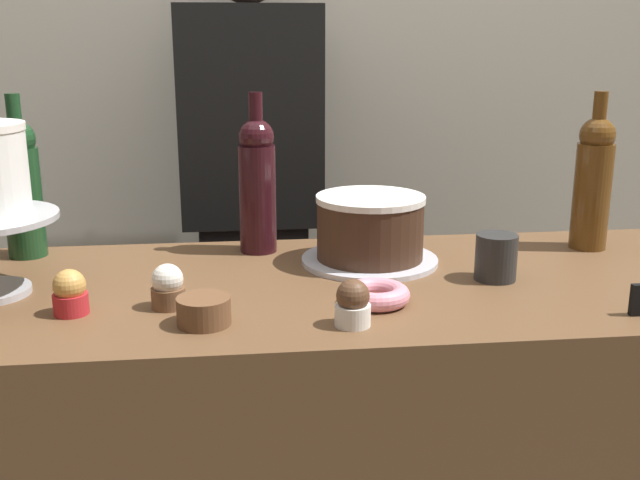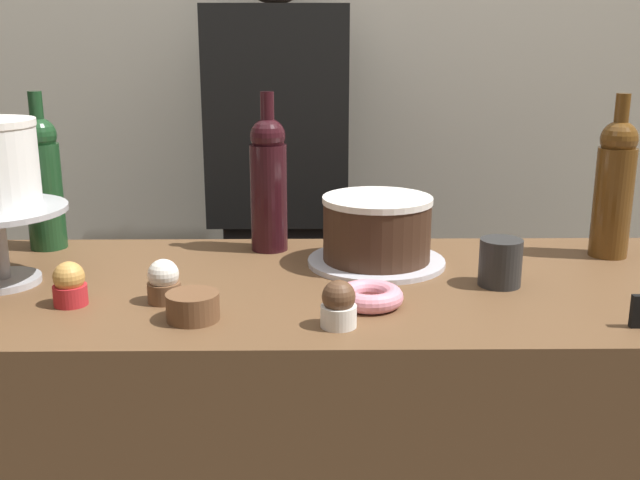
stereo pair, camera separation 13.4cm
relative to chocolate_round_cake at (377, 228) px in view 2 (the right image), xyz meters
The scene contains 13 objects.
back_wall 0.84m from the chocolate_round_cake, 98.29° to the left, with size 6.00×0.05×2.60m.
silver_serving_platter 0.07m from the chocolate_round_cake, 26.57° to the left, with size 0.27×0.27×0.01m.
chocolate_round_cake is the anchor object (origin of this frame).
wine_bottle_green 0.70m from the chocolate_round_cake, 169.36° to the left, with size 0.08×0.08×0.33m.
wine_bottle_dark_red 0.25m from the chocolate_round_cake, 153.12° to the left, with size 0.08×0.08×0.33m.
wine_bottle_amber 0.48m from the chocolate_round_cake, ahead, with size 0.08×0.08×0.33m.
cupcake_chocolate 0.34m from the chocolate_round_cake, 104.74° to the right, with size 0.06×0.06×0.07m.
cupcake_caramel 0.57m from the chocolate_round_cake, 156.96° to the right, with size 0.06×0.06×0.07m.
cupcake_vanilla 0.43m from the chocolate_round_cake, 150.45° to the right, with size 0.06×0.06×0.07m.
donut_pink 0.24m from the chocolate_round_cake, 97.55° to the right, with size 0.11×0.11×0.03m.
cookie_stack 0.43m from the chocolate_round_cake, 136.79° to the right, with size 0.08×0.08×0.04m.
coffee_cup_ceramic 0.25m from the chocolate_round_cake, 32.08° to the right, with size 0.08×0.08×0.08m.
barista_figure 0.61m from the chocolate_round_cake, 111.05° to the left, with size 0.36×0.22×1.60m.
Camera 2 is at (-0.02, -1.29, 1.33)m, focal length 42.20 mm.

